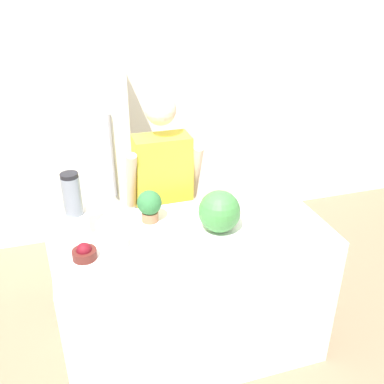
# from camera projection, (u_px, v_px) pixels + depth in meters

# --- Properties ---
(wall_back) EXTENTS (8.00, 0.06, 2.60)m
(wall_back) POSITION_uv_depth(u_px,v_px,m) (137.00, 102.00, 3.86)
(wall_back) COLOR white
(wall_back) RESTS_ON ground_plane
(counter_island) EXTENTS (1.64, 0.76, 0.95)m
(counter_island) POSITION_uv_depth(u_px,v_px,m) (194.00, 294.00, 2.78)
(counter_island) COLOR white
(counter_island) RESTS_ON ground_plane
(refrigerator) EXTENTS (0.73, 0.75, 1.87)m
(refrigerator) POSITION_uv_depth(u_px,v_px,m) (82.00, 164.00, 3.53)
(refrigerator) COLOR white
(refrigerator) RESTS_ON ground_plane
(person) EXTENTS (0.53, 0.26, 1.64)m
(person) POSITION_uv_depth(u_px,v_px,m) (164.00, 201.00, 3.15)
(person) COLOR #4C608C
(person) RESTS_ON ground_plane
(cutting_board) EXTENTS (0.41, 0.25, 0.01)m
(cutting_board) POSITION_uv_depth(u_px,v_px,m) (223.00, 230.00, 2.57)
(cutting_board) COLOR white
(cutting_board) RESTS_ON counter_island
(watermelon) EXTENTS (0.25, 0.25, 0.25)m
(watermelon) POSITION_uv_depth(u_px,v_px,m) (219.00, 211.00, 2.50)
(watermelon) COLOR #3D7F3D
(watermelon) RESTS_ON cutting_board
(bowl_cherries) EXTENTS (0.13, 0.13, 0.09)m
(bowl_cherries) POSITION_uv_depth(u_px,v_px,m) (84.00, 253.00, 2.31)
(bowl_cherries) COLOR #511E19
(bowl_cherries) RESTS_ON counter_island
(bowl_cream) EXTENTS (0.11, 0.11, 0.11)m
(bowl_cream) POSITION_uv_depth(u_px,v_px,m) (118.00, 239.00, 2.40)
(bowl_cream) COLOR white
(bowl_cream) RESTS_ON counter_island
(blender) EXTENTS (0.15, 0.15, 0.38)m
(blender) POSITION_uv_depth(u_px,v_px,m) (74.00, 208.00, 2.50)
(blender) COLOR silver
(blender) RESTS_ON counter_island
(potted_plant) EXTENTS (0.15, 0.15, 0.20)m
(potted_plant) POSITION_uv_depth(u_px,v_px,m) (149.00, 205.00, 2.63)
(potted_plant) COLOR #996647
(potted_plant) RESTS_ON counter_island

